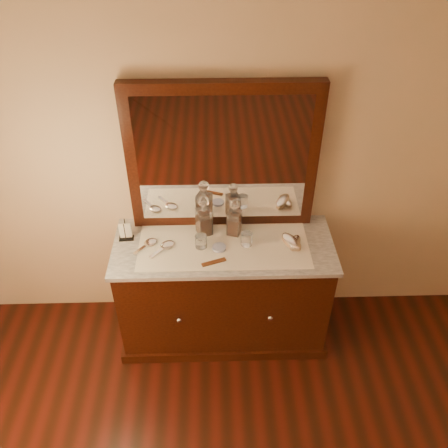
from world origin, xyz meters
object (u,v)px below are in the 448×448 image
Objects in this scene: dresser_cabinet at (224,291)px; brush_near at (291,242)px; mirror_frame at (222,158)px; napkin_rack at (125,232)px; decanter_left at (204,219)px; hand_mirror_outer at (149,244)px; pin_dish at (219,248)px; hand_mirror_inner at (166,246)px; decanter_right at (234,221)px; comb at (214,262)px; brush_far at (295,243)px.

brush_near is at bearing -2.52° from dresser_cabinet.
mirror_frame is 0.80m from napkin_rack.
dresser_cabinet is 4.71× the size of decanter_left.
napkin_rack is 0.79× the size of hand_mirror_outer.
dresser_cabinet is at bearing -1.01° from hand_mirror_outer.
mirror_frame is 6.69× the size of hand_mirror_outer.
napkin_rack is at bearing 172.99° from dresser_cabinet.
dresser_cabinet is at bearing 55.72° from pin_dish.
pin_dish is 0.47× the size of hand_mirror_inner.
hand_mirror_inner is at bearing -176.79° from dresser_cabinet.
hand_mirror_inner reaches higher than pin_dish.
decanter_right reaches higher than hand_mirror_inner.
dresser_cabinet is 0.48m from comb.
pin_dish is at bearing -177.15° from brush_near.
hand_mirror_inner is (0.26, -0.10, -0.04)m from napkin_rack.
hand_mirror_outer reaches higher than comb.
decanter_right is at bearing 160.12° from brush_near.
mirror_frame reaches higher than brush_far.
decanter_left is 0.59m from brush_near.
comb is at bearing -110.51° from dresser_cabinet.
brush_far is at bearing -2.01° from hand_mirror_outer.
mirror_frame reaches higher than pin_dish.
mirror_frame reaches higher than napkin_rack.
napkin_rack is at bearing -165.42° from mirror_frame.
decanter_left reaches higher than pin_dish.
decanter_right reaches higher than napkin_rack.
decanter_left is 0.39m from hand_mirror_outer.
mirror_frame is 0.73m from hand_mirror_outer.
mirror_frame is at bearing 14.58° from napkin_rack.
hand_mirror_inner is (-0.45, -0.13, -0.10)m from decanter_right.
brush_far is (0.46, -0.27, -0.48)m from mirror_frame.
mirror_frame is 6.18× the size of brush_near.
napkin_rack reaches higher than brush_near.
mirror_frame is at bearing 119.09° from decanter_right.
pin_dish reaches higher than dresser_cabinet.
dresser_cabinet is 9.81× the size of napkin_rack.
hand_mirror_inner is (0.11, -0.03, 0.00)m from hand_mirror_outer.
hand_mirror_inner is at bearing -144.63° from mirror_frame.
hand_mirror_outer is (-0.36, -0.11, -0.11)m from decanter_left.
brush_near is (0.44, -0.02, 0.47)m from dresser_cabinet.
hand_mirror_outer reaches higher than pin_dish.
decanter_left is (-0.06, 0.29, 0.11)m from comb.
decanter_right is (0.07, 0.11, 0.55)m from dresser_cabinet.
brush_far is (0.39, -0.14, -0.08)m from decanter_right.
mirror_frame is 0.42m from decanter_right.
decanter_right is at bearing 160.46° from brush_far.
pin_dish is (-0.03, -0.04, 0.45)m from dresser_cabinet.
brush_far is at bearing -13.85° from brush_near.
brush_near is (0.44, -0.26, -0.47)m from mirror_frame.
brush_far is at bearing -5.37° from napkin_rack.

